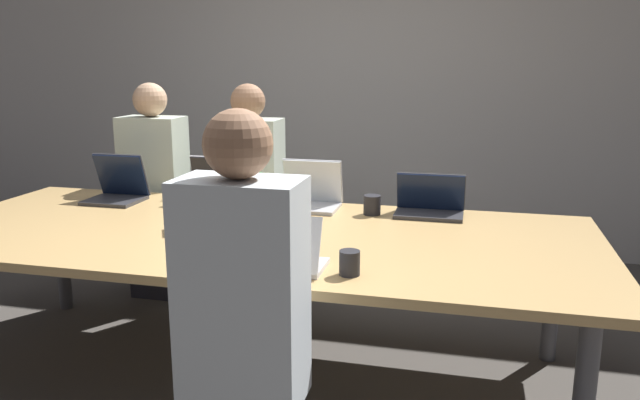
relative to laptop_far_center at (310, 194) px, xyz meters
The scene contains 16 objects.
ground_plane 1.00m from the laptop_far_center, 105.28° to the right, with size 24.00×24.00×0.00m, color #4C4742.
curtain_wall 1.90m from the laptop_far_center, 94.75° to the left, with size 12.00×0.06×2.80m.
conference_table 0.58m from the laptop_far_center, 105.28° to the right, with size 3.28×1.38×0.75m.
laptop_far_center is the anchor object (origin of this frame).
cup_far_center 0.26m from the laptop_far_center, 159.49° to the right, with size 0.08×0.08×0.09m.
bottle_far_center 0.30m from the laptop_far_center, 151.97° to the right, with size 0.07×0.07×0.25m.
laptop_near_midright 1.07m from the laptop_far_center, 81.46° to the right, with size 0.34×0.23×0.23m.
person_near_midright 1.52m from the laptop_far_center, 83.64° to the right, with size 0.40×0.24×1.41m.
cup_near_midright 1.13m from the laptop_far_center, 67.56° to the right, with size 0.08×0.08×0.10m.
laptop_far_midleft 0.55m from the laptop_far_center, behind, with size 0.32×0.27×0.27m.
person_far_midleft 0.62m from the laptop_far_center, 144.20° to the left, with size 0.40×0.24×1.41m.
laptop_far_right 0.66m from the laptop_far_center, ahead, with size 0.36×0.22×0.22m.
cup_far_right 0.37m from the laptop_far_center, 12.83° to the right, with size 0.09×0.09×0.10m.
laptop_far_left 1.14m from the laptop_far_center, behind, with size 0.31×0.28×0.27m.
person_far_left 1.19m from the laptop_far_center, 163.80° to the left, with size 0.40×0.24×1.41m.
stapler 0.83m from the laptop_far_center, 127.68° to the right, with size 0.11×0.15×0.05m.
Camera 1 is at (1.02, -2.73, 1.56)m, focal length 35.00 mm.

